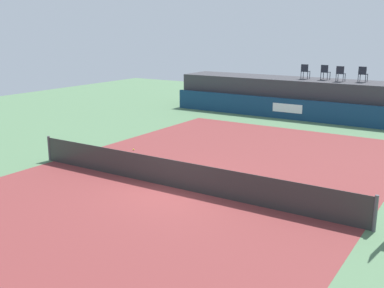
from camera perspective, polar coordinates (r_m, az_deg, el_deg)
The scene contains 12 objects.
ground_plane at distance 17.76m, azimuth 3.67°, elevation -2.77°, with size 48.00×48.00×0.00m, color #4C704C.
court_inner at distance 15.33m, azimuth -1.82°, elevation -5.49°, with size 12.00×22.00×0.00m, color maroon.
sponsor_wall at distance 27.07m, azimuth 14.58°, elevation 3.95°, with size 18.00×0.22×1.20m.
spectator_platform at distance 28.69m, azimuth 15.79°, elevation 5.43°, with size 18.00×2.80×2.20m, color #38383D.
spectator_chair_far_left at distance 28.82m, azimuth 13.82°, elevation 8.78°, with size 0.44×0.44×0.89m.
spectator_chair_left at distance 28.61m, azimuth 16.14°, elevation 8.60°, with size 0.48×0.48×0.89m.
spectator_chair_center at distance 27.91m, azimuth 17.90°, elevation 8.35°, with size 0.44×0.44×0.89m.
spectator_chair_right at distance 27.98m, azimuth 20.37°, elevation 8.17°, with size 0.46×0.46×0.89m.
tennis_net at distance 15.18m, azimuth -1.83°, elevation -3.81°, with size 12.40×0.02×0.95m, color #2D2D2D.
net_post_near at distance 19.24m, azimuth -17.24°, elevation -0.52°, with size 0.10×0.10×1.00m, color #4C4C51.
net_post_far at distance 12.92m, azimuth 21.72°, elevation -7.98°, with size 0.10×0.10×1.00m, color #4C4C51.
tennis_ball at distance 20.19m, azimuth -7.25°, elevation -0.68°, with size 0.07×0.07×0.07m, color #D8EA33.
Camera 1 is at (8.20, -11.90, 5.12)m, focal length 43.13 mm.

